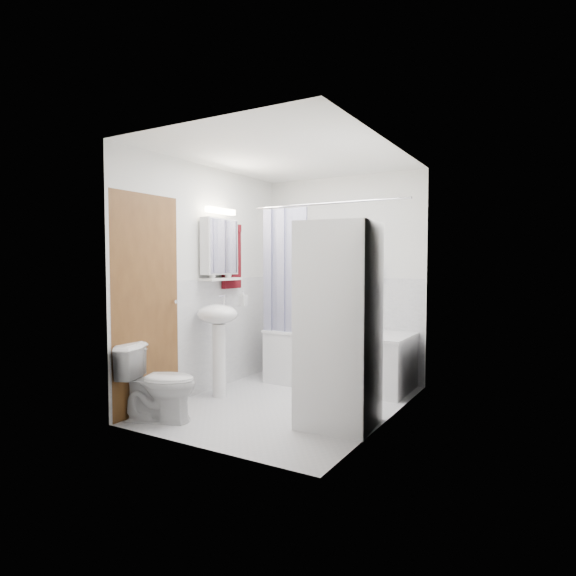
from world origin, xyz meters
The scene contains 20 objects.
floor centered at (0.00, 0.00, 0.00)m, with size 2.60×2.60×0.00m, color silver.
room_walls centered at (0.00, 0.00, 1.49)m, with size 2.60×2.60×2.60m.
wainscot centered at (0.00, 0.29, 0.60)m, with size 1.98×2.58×2.58m.
door centered at (-0.95, -0.55, 1.00)m, with size 0.05×2.00×2.00m.
bathtub centered at (0.13, 0.92, 0.34)m, with size 1.60×0.76×0.61m.
tub_spout centered at (0.33, 1.25, 0.93)m, with size 0.04×0.04×0.12m, color silver.
curtain_rod centered at (0.13, 0.60, 2.00)m, with size 0.02×0.02×1.78m, color silver.
shower_curtain centered at (-0.38, 0.60, 1.25)m, with size 0.55×0.02×1.45m.
sink centered at (-0.75, -0.13, 0.70)m, with size 0.44×0.37×1.04m.
medicine_cabinet centered at (-0.90, 0.10, 1.57)m, with size 0.13×0.50×0.71m.
shelf centered at (-0.89, 0.10, 1.20)m, with size 0.18×0.54×0.03m, color silver.
shower_caddy centered at (0.38, 1.24, 1.15)m, with size 0.22×0.06×0.02m, color silver.
towel centered at (-0.94, 0.35, 1.46)m, with size 0.07×0.30×0.73m.
washer_dryer centered at (0.68, -0.31, 0.86)m, with size 0.67×0.66×1.71m.
toilet centered at (-0.72, -1.00, 0.33)m, with size 0.37×0.67×0.66m, color white.
soap_pump centered at (-0.71, 0.25, 0.95)m, with size 0.08×0.17×0.08m, color gray.
shelf_bottle centered at (-0.89, -0.05, 1.25)m, with size 0.07×0.18×0.07m, color gray.
shelf_cup centered at (-0.89, 0.22, 1.26)m, with size 0.10×0.09×0.10m, color gray.
shampoo_a centered at (0.35, 1.24, 1.23)m, with size 0.13×0.17×0.13m, color gray.
shampoo_b centered at (0.47, 1.24, 1.20)m, with size 0.08×0.21×0.08m, color navy.
Camera 1 is at (2.34, -4.00, 1.37)m, focal length 30.00 mm.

